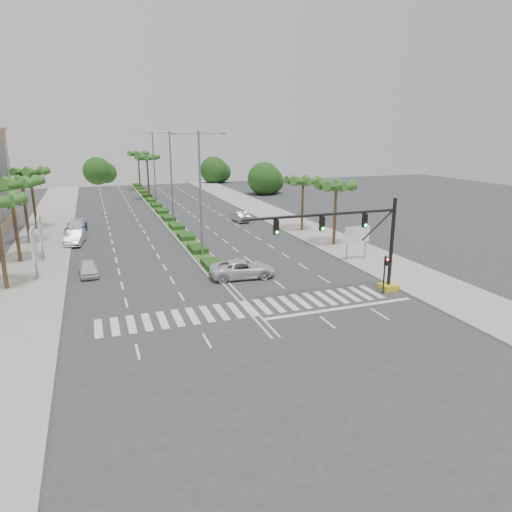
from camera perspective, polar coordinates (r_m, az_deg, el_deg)
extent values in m
plane|color=#333335|center=(32.08, -0.89, -6.56)|extent=(160.00, 160.00, 0.00)
cube|color=gray|center=(55.47, 7.29, 2.85)|extent=(6.00, 120.00, 0.15)
cube|color=gray|center=(49.92, -25.60, 0.03)|extent=(6.00, 120.00, 0.15)
cube|color=gray|center=(74.74, -12.23, 5.88)|extent=(2.20, 75.00, 0.20)
cube|color=#2B551D|center=(74.72, -12.23, 5.97)|extent=(1.80, 75.00, 0.04)
cube|color=gold|center=(37.11, 16.19, -3.73)|extent=(1.20, 1.20, 0.45)
cylinder|color=black|center=(36.16, 16.60, 1.48)|extent=(0.28, 0.28, 7.00)
cylinder|color=black|center=(32.46, 8.33, 5.13)|extent=(12.00, 0.20, 0.20)
cylinder|color=black|center=(35.04, 14.93, 3.69)|extent=(2.53, 0.12, 2.15)
cube|color=black|center=(34.35, 13.46, 4.32)|extent=(0.32, 0.24, 1.00)
cylinder|color=#19E533|center=(34.29, 13.56, 3.76)|extent=(0.20, 0.06, 0.20)
cube|color=black|center=(32.58, 8.28, 4.00)|extent=(0.32, 0.24, 1.00)
cylinder|color=#19E533|center=(32.52, 8.37, 3.41)|extent=(0.20, 0.06, 0.20)
cube|color=black|center=(31.11, 2.56, 3.61)|extent=(0.32, 0.24, 1.00)
cylinder|color=#19E533|center=(31.05, 2.65, 2.99)|extent=(0.20, 0.06, 0.20)
cylinder|color=black|center=(35.75, 15.73, -2.27)|extent=(0.12, 0.12, 3.00)
cube|color=black|center=(35.33, 15.99, -0.64)|extent=(0.28, 0.22, 0.65)
cylinder|color=red|center=(35.18, 16.14, -0.41)|extent=(0.18, 0.05, 0.18)
cylinder|color=slate|center=(43.69, 11.29, 1.05)|extent=(0.10, 0.10, 2.80)
cylinder|color=slate|center=(44.73, 13.50, 1.26)|extent=(0.10, 0.10, 2.80)
cube|color=#0C6638|center=(43.93, 12.50, 2.67)|extent=(2.60, 0.08, 1.50)
cube|color=white|center=(43.89, 12.53, 2.66)|extent=(2.70, 0.02, 1.60)
cylinder|color=slate|center=(41.81, -25.81, -0.86)|extent=(0.12, 0.12, 2.80)
cube|color=white|center=(41.44, -26.06, 1.27)|extent=(0.18, 2.10, 2.70)
cube|color=#D8594C|center=(41.44, -26.06, 1.27)|extent=(0.12, 2.00, 2.60)
cylinder|color=slate|center=(47.61, -25.16, 1.05)|extent=(0.12, 0.12, 2.80)
cube|color=white|center=(47.28, -25.38, 2.93)|extent=(0.18, 2.10, 2.70)
cube|color=#D8594C|center=(47.28, -25.38, 2.93)|extent=(0.12, 2.00, 2.60)
cylinder|color=brown|center=(39.69, -29.28, 1.04)|extent=(0.32, 0.32, 7.00)
cone|color=#235D1D|center=(38.94, -28.31, 5.90)|extent=(0.90, 3.62, 1.50)
cone|color=#235D1D|center=(39.84, -28.74, 6.02)|extent=(3.39, 2.96, 1.50)
cone|color=#235D1D|center=(38.16, -29.10, 5.64)|extent=(3.39, 2.96, 1.50)
cylinder|color=brown|center=(47.40, -27.87, 3.52)|extent=(0.32, 0.32, 7.40)
sphere|color=brown|center=(46.90, -28.42, 7.82)|extent=(0.70, 0.70, 0.70)
cone|color=#235D1D|center=(46.76, -27.07, 7.84)|extent=(0.90, 3.62, 1.50)
cone|color=#235D1D|center=(47.66, -27.45, 7.91)|extent=(3.39, 2.96, 1.50)
cone|color=#235D1D|center=(48.00, -28.53, 7.82)|extent=(3.73, 1.68, 1.50)
cone|color=#235D1D|center=(45.89, -28.89, 7.50)|extent=(3.73, 1.68, 1.50)
cone|color=#235D1D|center=(45.97, -27.71, 7.66)|extent=(3.39, 2.96, 1.50)
cylinder|color=brown|center=(55.26, -26.80, 4.79)|extent=(0.32, 0.32, 6.80)
sphere|color=brown|center=(54.85, -27.22, 8.17)|extent=(0.70, 0.70, 0.70)
cone|color=#235D1D|center=(54.73, -26.06, 8.19)|extent=(0.90, 3.62, 1.50)
cone|color=#235D1D|center=(55.63, -26.40, 8.25)|extent=(3.39, 2.96, 1.50)
cone|color=#235D1D|center=(55.95, -27.33, 8.17)|extent=(3.73, 1.68, 1.50)
cone|color=#235D1D|center=(55.46, -28.17, 8.01)|extent=(2.38, 3.65, 1.50)
cone|color=#235D1D|center=(54.52, -28.30, 7.90)|extent=(2.38, 3.65, 1.50)
cone|color=#235D1D|center=(53.83, -27.59, 7.91)|extent=(3.73, 1.68, 1.50)
cone|color=#235D1D|center=(53.93, -26.58, 8.05)|extent=(3.39, 2.96, 1.50)
cylinder|color=brown|center=(63.10, -26.04, 6.19)|extent=(0.32, 0.32, 7.20)
sphere|color=brown|center=(62.73, -26.42, 9.34)|extent=(0.70, 0.70, 0.70)
cone|color=#235D1D|center=(62.62, -25.40, 9.36)|extent=(0.90, 3.62, 1.50)
cone|color=#235D1D|center=(63.52, -25.71, 9.39)|extent=(3.39, 2.96, 1.50)
cone|color=#235D1D|center=(63.82, -26.53, 9.31)|extent=(3.73, 1.68, 1.50)
cone|color=#235D1D|center=(63.32, -27.26, 9.19)|extent=(2.38, 3.65, 1.50)
cone|color=#235D1D|center=(62.38, -27.36, 9.11)|extent=(2.38, 3.65, 1.50)
cone|color=#235D1D|center=(61.70, -26.74, 9.13)|extent=(3.73, 1.68, 1.50)
cone|color=#235D1D|center=(61.81, -25.85, 9.24)|extent=(3.39, 2.96, 1.50)
cylinder|color=brown|center=(49.35, 9.84, 4.96)|extent=(0.32, 0.32, 6.50)
sphere|color=brown|center=(48.89, 10.01, 8.59)|extent=(0.70, 0.70, 0.70)
cone|color=#235D1D|center=(49.45, 11.13, 8.49)|extent=(0.90, 3.62, 1.50)
cone|color=#235D1D|center=(49.98, 10.21, 8.61)|extent=(3.39, 2.96, 1.50)
cone|color=#235D1D|center=(49.71, 9.14, 8.62)|extent=(3.73, 1.68, 1.50)
cone|color=#235D1D|center=(48.84, 8.70, 8.52)|extent=(2.38, 3.65, 1.50)
cone|color=#235D1D|center=(48.00, 9.25, 8.38)|extent=(2.38, 3.65, 1.50)
cone|color=#235D1D|center=(47.86, 10.39, 8.31)|extent=(3.73, 1.68, 1.50)
cone|color=#235D1D|center=(48.51, 11.22, 8.36)|extent=(3.39, 2.96, 1.50)
cylinder|color=brown|center=(56.36, 5.83, 6.23)|extent=(0.32, 0.32, 6.20)
sphere|color=brown|center=(55.97, 5.91, 9.26)|extent=(0.70, 0.70, 0.70)
cone|color=#235D1D|center=(56.46, 6.93, 9.18)|extent=(0.90, 3.62, 1.50)
cone|color=#235D1D|center=(57.04, 6.16, 9.27)|extent=(3.39, 2.96, 1.50)
cone|color=#235D1D|center=(56.84, 5.21, 9.27)|extent=(3.73, 1.68, 1.50)
cone|color=#235D1D|center=(55.99, 4.77, 9.19)|extent=(2.38, 3.65, 1.50)
cone|color=#235D1D|center=(55.13, 5.19, 9.08)|extent=(2.38, 3.65, 1.50)
cone|color=#235D1D|center=(54.91, 6.17, 9.03)|extent=(3.73, 1.68, 1.50)
cone|color=#235D1D|center=(55.51, 6.95, 9.08)|extent=(3.39, 2.96, 1.50)
cylinder|color=brown|center=(84.12, -13.33, 9.35)|extent=(0.32, 0.32, 7.50)
sphere|color=brown|center=(83.84, -13.49, 11.83)|extent=(0.70, 0.70, 0.70)
cone|color=#235D1D|center=(83.98, -12.72, 11.81)|extent=(0.90, 3.62, 1.50)
cone|color=#235D1D|center=(84.78, -13.08, 11.82)|extent=(3.39, 2.96, 1.50)
cone|color=#235D1D|center=(84.88, -13.74, 11.79)|extent=(3.73, 1.68, 1.50)
cone|color=#235D1D|center=(84.21, -14.20, 11.73)|extent=(2.38, 3.65, 1.50)
cone|color=#235D1D|center=(83.26, -14.13, 11.70)|extent=(2.38, 3.65, 1.50)
cone|color=#235D1D|center=(82.75, -13.56, 11.72)|extent=(3.73, 1.68, 1.50)
cone|color=#235D1D|center=(83.07, -12.93, 11.77)|extent=(3.39, 2.96, 1.50)
cylinder|color=brown|center=(98.97, -14.39, 10.13)|extent=(0.32, 0.32, 7.50)
sphere|color=brown|center=(98.73, -14.54, 12.24)|extent=(0.70, 0.70, 0.70)
cone|color=#235D1D|center=(98.85, -13.89, 12.23)|extent=(0.90, 3.62, 1.50)
cone|color=#235D1D|center=(99.66, -14.18, 12.23)|extent=(3.39, 2.96, 1.50)
cone|color=#235D1D|center=(99.78, -14.74, 12.20)|extent=(3.73, 1.68, 1.50)
cone|color=#235D1D|center=(99.12, -15.14, 12.15)|extent=(2.38, 3.65, 1.50)
cone|color=#235D1D|center=(98.17, -15.09, 12.13)|extent=(2.38, 3.65, 1.50)
cone|color=#235D1D|center=(97.65, -14.61, 12.15)|extent=(3.73, 1.68, 1.50)
cone|color=#235D1D|center=(97.95, -14.07, 12.19)|extent=(3.39, 2.96, 1.50)
cylinder|color=slate|center=(43.65, -6.95, 7.39)|extent=(0.20, 0.20, 12.00)
cylinder|color=slate|center=(42.99, -8.82, 14.96)|extent=(2.40, 0.10, 0.10)
cylinder|color=slate|center=(43.52, -5.61, 15.06)|extent=(2.40, 0.10, 0.10)
cube|color=slate|center=(42.79, -10.31, 14.83)|extent=(0.50, 0.25, 0.12)
cube|color=slate|center=(43.81, -4.17, 15.03)|extent=(0.50, 0.25, 0.12)
cylinder|color=slate|center=(59.25, -10.51, 9.33)|extent=(0.20, 0.20, 12.00)
cylinder|color=slate|center=(58.76, -11.98, 14.88)|extent=(2.40, 0.10, 0.10)
cylinder|color=slate|center=(59.16, -9.60, 14.99)|extent=(2.40, 0.10, 0.10)
cube|color=slate|center=(58.62, -13.08, 14.77)|extent=(0.50, 0.25, 0.12)
cube|color=slate|center=(59.37, -8.52, 14.99)|extent=(0.50, 0.25, 0.12)
cylinder|color=slate|center=(75.02, -12.59, 10.44)|extent=(0.20, 0.20, 12.00)
cylinder|color=slate|center=(74.63, -13.80, 14.81)|extent=(2.40, 0.10, 0.10)
cylinder|color=slate|center=(74.94, -11.92, 14.92)|extent=(2.40, 0.10, 0.10)
cube|color=slate|center=(74.52, -14.67, 14.72)|extent=(0.50, 0.25, 0.12)
cube|color=slate|center=(75.11, -11.06, 14.93)|extent=(0.50, 0.25, 0.12)
imported|color=silver|center=(41.57, -20.22, -1.43)|extent=(1.76, 3.85, 1.28)
imported|color=#B1B1B6|center=(53.60, -21.70, 2.22)|extent=(2.31, 5.00, 1.59)
imported|color=navy|center=(59.30, -21.57, 3.31)|extent=(2.61, 5.07, 1.37)
imported|color=white|center=(59.32, -21.58, 3.36)|extent=(2.56, 5.23, 1.46)
imported|color=silver|center=(38.41, -1.69, -1.61)|extent=(5.72, 3.02, 1.53)
imported|color=#BDBCC1|center=(62.59, -2.10, 4.98)|extent=(1.93, 4.40, 1.41)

